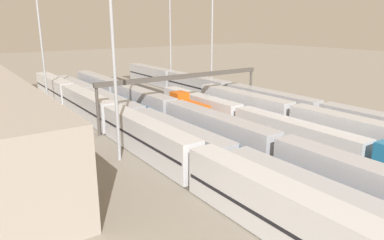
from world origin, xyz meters
The scene contains 20 objects.
ground_plane centered at (0.00, 0.00, 0.00)m, with size 400.00×400.00×0.00m, color gray.
track_bed_0 centered at (0.00, -15.00, 0.06)m, with size 140.00×2.80×0.12m, color #4C443D.
track_bed_1 centered at (0.00, -10.00, 0.06)m, with size 140.00×2.80×0.12m, color #3D3833.
track_bed_2 centered at (0.00, -5.00, 0.06)m, with size 140.00×2.80×0.12m, color #4C443D.
track_bed_3 centered at (0.00, 0.00, 0.06)m, with size 140.00×2.80×0.12m, color #4C443D.
track_bed_4 centered at (0.00, 5.00, 0.06)m, with size 140.00×2.80×0.12m, color #3D3833.
track_bed_5 centered at (0.00, 10.00, 0.06)m, with size 140.00×2.80×0.12m, color #4C443D.
track_bed_6 centered at (0.00, 15.00, 0.06)m, with size 140.00×2.80×0.12m, color #4C443D.
train_on_track_1 centered at (-18.81, -10.00, 2.62)m, with size 71.40×3.00×5.00m.
train_on_track_6 centered at (-2.06, 15.00, 2.61)m, with size 119.80×3.06×5.00m.
train_on_track_0 centered at (15.53, -15.00, 2.60)m, with size 95.60×3.06×5.00m.
train_on_track_2 centered at (-9.08, -5.00, 2.08)m, with size 66.40×3.06×4.40m.
train_on_track_5 centered at (-2.40, 10.00, 2.01)m, with size 119.80×3.06×3.80m.
train_on_track_3 centered at (9.82, 0.00, 2.16)m, with size 10.00×3.00×5.00m.
train_on_track_4 centered at (-4.94, 5.00, 2.62)m, with size 119.80×3.06×5.00m.
light_mast_0 centered at (24.68, -17.32, 16.10)m, with size 2.80×0.70×24.95m.
light_mast_1 centered at (36.68, 18.93, 16.00)m, with size 2.80×0.70×24.78m.
light_mast_2 centered at (44.74, -17.94, 16.90)m, with size 2.80×0.70×26.40m.
light_mast_3 centered at (-1.30, 18.80, 17.87)m, with size 2.80×0.70×28.20m.
signal_gantry centered at (10.64, 0.00, 7.65)m, with size 0.70×35.00×8.80m.
Camera 1 is at (-43.98, 36.60, 18.09)m, focal length 33.12 mm.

